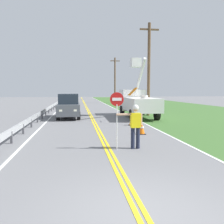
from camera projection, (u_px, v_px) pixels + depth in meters
ground_plane at (141, 214)px, 4.50m from camera, size 160.00×160.00×0.00m
grass_verge_right at (193, 112)px, 25.89m from camera, size 16.00×110.00×0.01m
centerline_yellow_left at (89, 113)px, 24.18m from camera, size 0.11×110.00×0.01m
centerline_yellow_right at (90, 113)px, 24.20m from camera, size 0.11×110.00×0.01m
edge_line_right at (123, 113)px, 24.72m from camera, size 0.12×110.00×0.01m
edge_line_left at (54, 114)px, 23.66m from camera, size 0.12×110.00×0.01m
flagger_worker at (135, 124)px, 9.46m from camera, size 1.09×0.25×1.83m
stop_sign_paddle at (117, 108)px, 9.28m from camera, size 0.56×0.04×2.33m
utility_bucket_truck at (137, 101)px, 20.85m from camera, size 2.71×6.82×5.32m
oncoming_suv_nearest at (69, 106)px, 19.96m from camera, size 1.94×4.62×2.10m
utility_pole_near at (149, 68)px, 21.57m from camera, size 1.80×0.28×8.60m
utility_pole_mid at (115, 80)px, 43.14m from camera, size 1.80×0.28×8.44m
traffic_cone_lead at (142, 128)px, 12.64m from camera, size 0.40×0.40×0.70m
traffic_cone_mid at (132, 120)px, 15.84m from camera, size 0.40×0.40×0.70m
guardrail_left_shoulder at (44, 111)px, 20.54m from camera, size 0.10×32.00×0.71m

